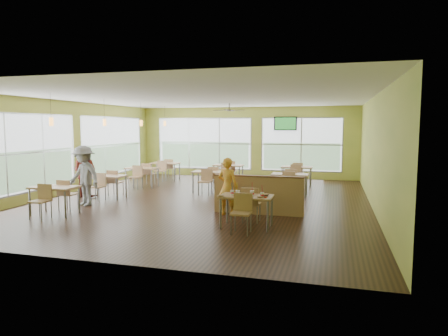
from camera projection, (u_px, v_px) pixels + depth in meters
The scene contains 20 objects.
room at pixel (205, 150), 12.47m from camera, with size 12.00×12.04×3.20m.
window_bays at pixel (166, 147), 16.13m from camera, with size 9.24×10.24×2.38m.
main_table at pixel (247, 201), 9.16m from camera, with size 1.22×1.52×0.87m.
half_wall_divider at pixel (258, 195), 10.57m from camera, with size 2.40×0.14×1.04m.
dining_tables at pixel (192, 173), 14.49m from camera, with size 6.92×8.72×0.87m.
pendant_lights at pixel (123, 123), 13.88m from camera, with size 0.11×7.31×0.86m.
ceiling_fan at pixel (229, 110), 15.20m from camera, with size 1.25×1.25×0.29m.
tv_backwall at pixel (285, 124), 17.55m from camera, with size 1.00×0.07×0.60m.
man_plaid at pixel (228, 187), 10.42m from camera, with size 0.56×0.37×1.53m, color orange.
patron_maroon at pixel (85, 172), 13.15m from camera, with size 0.82×0.64×1.68m, color #5B1F17.
patron_grey at pixel (84, 176), 11.71m from camera, with size 1.14×0.66×1.77m, color slate.
cup_blue at pixel (232, 193), 9.17m from camera, with size 0.09×0.09×0.31m.
cup_yellow at pixel (238, 193), 9.06m from camera, with size 0.10×0.10×0.34m.
cup_red_near at pixel (252, 193), 9.04m from camera, with size 0.10×0.10×0.35m.
cup_red_far at pixel (262, 195), 8.88m from camera, with size 0.09×0.09×0.31m.
food_basket at pixel (264, 195), 9.09m from camera, with size 0.21×0.21×0.05m.
ketchup_cup at pixel (266, 197), 8.86m from camera, with size 0.06×0.06×0.03m, color #B32300.
wrapper_left at pixel (221, 196), 9.02m from camera, with size 0.15×0.14×0.04m, color tan.
wrapper_mid at pixel (246, 194), 9.20m from camera, with size 0.20×0.18×0.05m, color tan.
wrapper_right at pixel (260, 197), 8.87m from camera, with size 0.14×0.12×0.03m, color tan.
Camera 1 is at (3.92, -11.85, 2.33)m, focal length 32.00 mm.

